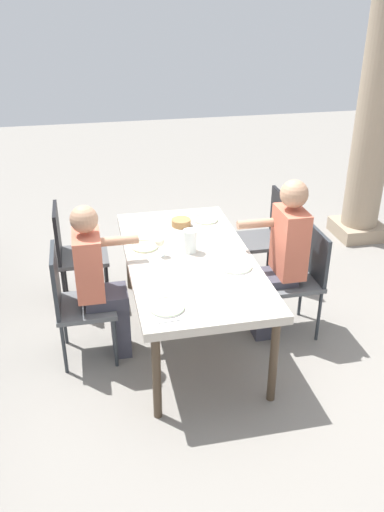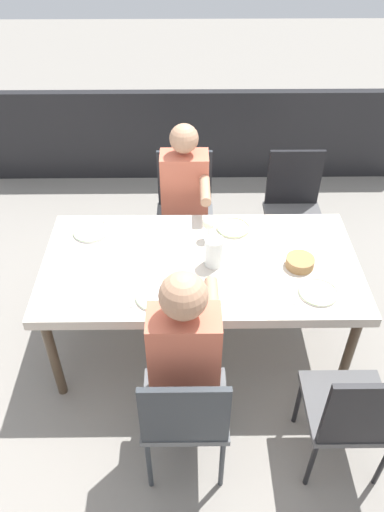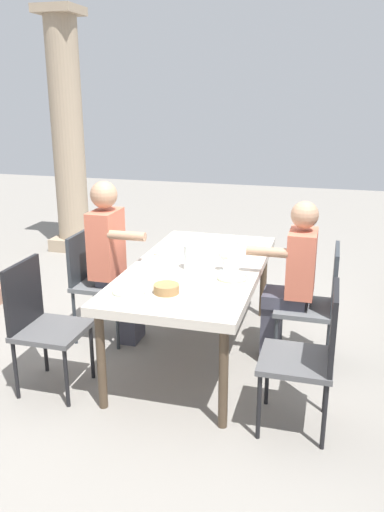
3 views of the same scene
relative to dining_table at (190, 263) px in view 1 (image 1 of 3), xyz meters
name	(u,v)px [view 1 (image 1 of 3)]	position (x,y,z in m)	size (l,w,h in m)	color
ground_plane	(190,334)	(0.00, 0.00, -0.68)	(16.00, 16.00, 0.00)	gray
dining_table	(190,263)	(0.00, 0.00, 0.00)	(1.93, 0.97, 0.74)	beige
chair_west_north	(267,233)	(-0.75, 0.91, -0.16)	(0.44, 0.44, 0.92)	#4F4F50
chair_west_south	(73,249)	(-0.75, -0.91, -0.15)	(0.44, 0.44, 0.93)	#4F4F50
chair_mid_north	(300,274)	(0.10, 0.90, -0.15)	(0.44, 0.44, 0.91)	#5B5E61
chair_mid_south	(74,298)	(0.10, -0.91, -0.15)	(0.44, 0.44, 0.94)	#5B5E61
diner_woman_green	(99,279)	(0.09, -0.71, -0.01)	(0.35, 0.49, 1.27)	#3F3F4C
diner_man_white	(281,255)	(0.09, 0.72, 0.04)	(0.35, 0.50, 1.34)	#3F3F4C
stone_column_near	(377,104)	(-1.55, 2.33, 0.84)	(0.53, 0.53, 3.09)	tan
plate_0	(206,220)	(-0.66, 0.29, 0.07)	(0.22, 0.22, 0.02)	white
fork_0	(202,214)	(-0.81, 0.29, 0.06)	(0.02, 0.17, 0.01)	silver
spoon_0	(210,227)	(-0.51, 0.29, 0.06)	(0.02, 0.17, 0.01)	silver
plate_1	(145,247)	(-0.22, -0.32, 0.07)	(0.22, 0.22, 0.02)	silver
wine_glass_1	(160,243)	(-0.05, -0.22, 0.18)	(0.08, 0.08, 0.16)	white
fork_1	(142,240)	(-0.37, -0.32, 0.06)	(0.02, 0.17, 0.01)	silver
spoon_1	(147,256)	(-0.07, -0.32, 0.06)	(0.02, 0.17, 0.01)	silver
plate_2	(235,266)	(0.25, 0.30, 0.07)	(0.25, 0.25, 0.02)	white
fork_2	(230,258)	(0.10, 0.30, 0.06)	(0.02, 0.17, 0.01)	silver
spoon_2	(241,277)	(0.40, 0.30, 0.06)	(0.02, 0.17, 0.01)	silver
plate_3	(167,307)	(0.71, -0.30, 0.07)	(0.24, 0.24, 0.02)	white
fork_3	(163,296)	(0.56, -0.30, 0.06)	(0.02, 0.17, 0.01)	silver
spoon_3	(171,321)	(0.86, -0.30, 0.06)	(0.02, 0.17, 0.01)	silver
water_pitcher	(190,242)	(-0.08, 0.02, 0.14)	(0.11, 0.11, 0.19)	white
bread_basket	(181,222)	(-0.60, 0.05, 0.09)	(0.17, 0.17, 0.06)	#9E7547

